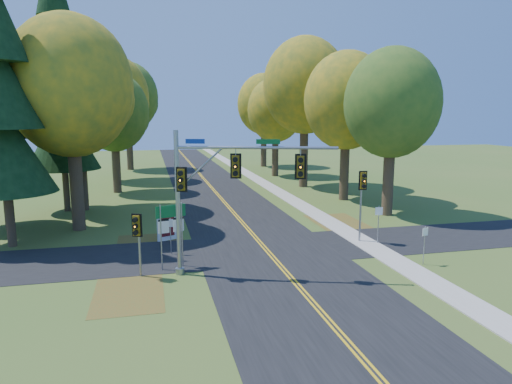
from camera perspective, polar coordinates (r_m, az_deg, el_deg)
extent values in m
plane|color=#3D5D20|center=(24.92, 2.33, -8.42)|extent=(160.00, 160.00, 0.00)
cube|color=black|center=(24.92, 2.33, -8.40)|extent=(8.00, 160.00, 0.02)
cube|color=black|center=(26.76, 1.18, -7.11)|extent=(60.00, 6.00, 0.02)
cube|color=gold|center=(24.89, 2.11, -8.38)|extent=(0.10, 160.00, 0.01)
cube|color=gold|center=(24.94, 2.56, -8.35)|extent=(0.10, 160.00, 0.01)
cube|color=#9E998E|center=(27.18, 15.13, -7.15)|extent=(1.60, 160.00, 0.06)
cube|color=brown|center=(27.90, -13.01, -6.67)|extent=(4.00, 6.00, 0.00)
cube|color=brown|center=(32.62, 11.07, -4.22)|extent=(3.50, 8.00, 0.00)
cube|color=brown|center=(21.29, -15.62, -11.99)|extent=(3.00, 5.00, 0.00)
cylinder|color=#38281C|center=(32.76, -21.55, 1.34)|extent=(0.86, 0.86, 6.75)
ellipsoid|color=gold|center=(32.52, -22.24, 12.17)|extent=(8.00, 8.00, 9.20)
sphere|color=gold|center=(33.48, -19.08, 10.89)|extent=(4.80, 4.80, 4.80)
sphere|color=gold|center=(32.02, -25.10, 13.47)|extent=(4.40, 4.40, 4.40)
cylinder|color=#38281C|center=(36.55, 16.22, 1.90)|extent=(0.83, 0.83, 6.08)
ellipsoid|color=#536B21|center=(36.25, 16.64, 10.63)|extent=(7.20, 7.20, 8.28)
sphere|color=#536B21|center=(37.90, 17.68, 9.43)|extent=(4.32, 4.32, 4.32)
sphere|color=#536B21|center=(35.04, 15.46, 11.91)|extent=(3.96, 3.96, 3.96)
cylinder|color=#38281C|center=(39.59, -21.05, 3.19)|extent=(0.89, 0.89, 7.42)
ellipsoid|color=gold|center=(39.47, -21.66, 12.93)|extent=(8.60, 8.60, 9.89)
sphere|color=gold|center=(40.51, -18.86, 11.77)|extent=(5.16, 5.16, 5.16)
sphere|color=gold|center=(38.93, -24.18, 14.10)|extent=(4.73, 4.73, 4.73)
cylinder|color=#38281C|center=(42.29, 11.00, 3.27)|extent=(0.84, 0.84, 6.30)
ellipsoid|color=gold|center=(42.05, 11.26, 11.16)|extent=(7.60, 7.60, 8.74)
sphere|color=gold|center=(43.71, 12.45, 10.06)|extent=(4.56, 4.56, 4.56)
sphere|color=gold|center=(40.85, 10.01, 12.31)|extent=(4.18, 4.18, 4.18)
cylinder|color=#38281C|center=(47.57, -17.06, 3.31)|extent=(0.81, 0.81, 5.62)
ellipsoid|color=#536B21|center=(47.32, -17.38, 9.57)|extent=(6.80, 6.80, 7.82)
sphere|color=#536B21|center=(48.27, -15.63, 8.84)|extent=(4.08, 4.08, 4.08)
sphere|color=#536B21|center=(46.74, -18.96, 10.32)|extent=(3.74, 3.74, 3.74)
cylinder|color=#38281C|center=(49.31, 5.99, 5.07)|extent=(0.90, 0.90, 7.65)
ellipsoid|color=gold|center=(49.25, 6.14, 13.11)|extent=(8.80, 8.80, 10.12)
sphere|color=gold|center=(51.04, 7.53, 11.97)|extent=(5.28, 5.28, 5.28)
sphere|color=gold|center=(47.99, 4.73, 14.27)|extent=(4.84, 4.84, 4.84)
cylinder|color=#38281C|center=(56.20, -17.16, 4.91)|extent=(0.87, 0.87, 6.98)
ellipsoid|color=gold|center=(56.08, -17.49, 11.40)|extent=(8.20, 8.20, 9.43)
sphere|color=gold|center=(57.19, -15.69, 10.62)|extent=(4.92, 4.92, 4.92)
sphere|color=gold|center=(55.41, -19.10, 12.19)|extent=(4.51, 4.51, 4.51)
cylinder|color=#38281C|center=(57.96, 2.42, 4.91)|extent=(0.82, 0.82, 5.85)
ellipsoid|color=gold|center=(57.76, 2.45, 10.23)|extent=(7.00, 7.00, 8.05)
sphere|color=gold|center=(59.16, 3.49, 9.53)|extent=(4.20, 4.20, 4.20)
sphere|color=gold|center=(56.78, 1.44, 10.95)|extent=(3.85, 3.85, 3.85)
cylinder|color=#38281C|center=(66.99, -15.53, 5.79)|extent=(0.88, 0.88, 7.20)
ellipsoid|color=#536B21|center=(66.90, -15.79, 11.38)|extent=(8.40, 8.40, 9.66)
sphere|color=#536B21|center=(68.09, -14.28, 10.70)|extent=(5.04, 5.04, 5.04)
sphere|color=#536B21|center=(66.17, -17.16, 12.07)|extent=(4.62, 4.62, 4.62)
cylinder|color=#38281C|center=(68.55, 0.96, 5.93)|extent=(0.85, 0.85, 6.53)
ellipsoid|color=gold|center=(68.42, 0.98, 10.95)|extent=(7.80, 7.80, 8.97)
sphere|color=gold|center=(69.94, 2.00, 10.28)|extent=(4.68, 4.68, 4.68)
sphere|color=gold|center=(67.36, 0.00, 11.63)|extent=(4.29, 4.29, 4.29)
cylinder|color=#38281C|center=(30.54, -28.36, -3.06)|extent=(0.50, 0.50, 3.24)
cone|color=black|center=(29.99, -29.00, 4.81)|extent=(5.60, 5.60, 5.17)
cylinder|color=#38281C|center=(35.70, -28.62, -1.68)|extent=(0.50, 0.50, 2.88)
cone|color=black|center=(35.24, -29.11, 4.29)|extent=(5.60, 5.60, 4.59)
cylinder|color=#38281C|center=(39.82, -22.62, 0.22)|extent=(0.50, 0.50, 3.42)
cone|color=black|center=(39.40, -23.04, 6.60)|extent=(5.60, 5.60, 5.45)
cone|color=black|center=(39.43, -23.43, 12.25)|extent=(4.57, 4.57, 5.45)
cone|color=black|center=(39.85, -23.82, 17.84)|extent=(3.55, 3.55, 5.45)
cylinder|color=gray|center=(22.15, -9.74, -1.47)|extent=(0.22, 0.22, 7.02)
cylinder|color=gray|center=(23.02, -9.50, -9.71)|extent=(0.44, 0.44, 0.30)
cylinder|color=gray|center=(21.19, 0.02, 5.57)|extent=(7.22, 2.40, 0.14)
cylinder|color=gray|center=(21.64, -7.03, 2.91)|extent=(2.19, 0.77, 2.07)
cylinder|color=gray|center=(21.29, -2.55, 5.09)|extent=(0.04, 0.04, 0.36)
cube|color=#72590C|center=(21.36, -2.53, 3.27)|extent=(0.42, 0.39, 1.00)
cube|color=black|center=(21.36, -2.53, 3.27)|extent=(0.51, 0.19, 1.18)
sphere|color=orange|center=(21.13, -2.61, 3.20)|extent=(0.18, 0.18, 0.18)
cylinder|color=black|center=(21.10, -2.61, 4.06)|extent=(0.28, 0.23, 0.24)
cylinder|color=black|center=(21.13, -2.61, 3.20)|extent=(0.28, 0.23, 0.24)
cylinder|color=black|center=(21.17, -2.60, 2.33)|extent=(0.28, 0.23, 0.24)
cylinder|color=gray|center=(21.15, 5.61, 5.02)|extent=(0.04, 0.04, 0.36)
cube|color=#72590C|center=(21.21, 5.58, 3.19)|extent=(0.42, 0.39, 1.00)
cube|color=black|center=(21.21, 5.58, 3.19)|extent=(0.51, 0.19, 1.18)
sphere|color=orange|center=(20.99, 5.59, 3.11)|extent=(0.18, 0.18, 0.18)
cylinder|color=black|center=(20.95, 5.61, 3.99)|extent=(0.28, 0.23, 0.24)
cylinder|color=black|center=(20.99, 5.59, 3.11)|extent=(0.28, 0.23, 0.24)
cylinder|color=black|center=(21.02, 5.58, 2.25)|extent=(0.28, 0.23, 0.24)
cube|color=#72590C|center=(21.74, -9.28, 1.56)|extent=(0.42, 0.39, 1.00)
cube|color=black|center=(21.74, -9.28, 1.56)|extent=(0.51, 0.19, 1.18)
sphere|color=orange|center=(21.52, -9.42, 1.47)|extent=(0.18, 0.18, 0.18)
cylinder|color=black|center=(21.48, -9.45, 2.32)|extent=(0.28, 0.23, 0.24)
cylinder|color=black|center=(21.52, -9.42, 1.47)|extent=(0.28, 0.23, 0.24)
cylinder|color=black|center=(21.57, -9.40, 0.62)|extent=(0.28, 0.23, 0.24)
cube|color=navy|center=(21.57, -7.62, 6.30)|extent=(0.87, 0.31, 0.22)
cube|color=#0C5926|center=(21.14, 1.52, 6.32)|extent=(1.06, 0.37, 0.22)
cylinder|color=gray|center=(28.48, 12.95, -1.86)|extent=(0.12, 0.12, 4.33)
cube|color=#72590C|center=(28.00, 13.21, 1.41)|extent=(0.37, 0.34, 0.98)
cube|color=black|center=(28.00, 13.21, 1.41)|extent=(0.51, 0.10, 1.16)
sphere|color=orange|center=(27.79, 13.36, 1.34)|extent=(0.18, 0.18, 0.18)
cylinder|color=black|center=(27.75, 13.39, 1.99)|extent=(0.26, 0.19, 0.24)
cylinder|color=black|center=(27.79, 13.36, 1.34)|extent=(0.26, 0.19, 0.24)
cylinder|color=black|center=(27.83, 13.34, 0.70)|extent=(0.26, 0.19, 0.24)
cylinder|color=gray|center=(22.70, -14.36, -6.51)|extent=(0.11, 0.11, 3.06)
cube|color=#72590C|center=(22.24, -14.66, -4.05)|extent=(0.40, 0.38, 0.96)
cube|color=black|center=(22.24, -14.66, -4.05)|extent=(0.48, 0.19, 1.13)
sphere|color=orange|center=(22.04, -14.85, -4.18)|extent=(0.17, 0.17, 0.17)
cylinder|color=black|center=(21.97, -14.89, -3.41)|extent=(0.27, 0.22, 0.23)
cylinder|color=black|center=(22.04, -14.85, -4.18)|extent=(0.27, 0.22, 0.23)
cylinder|color=black|center=(22.11, -14.82, -4.95)|extent=(0.27, 0.22, 0.23)
cylinder|color=gray|center=(23.31, -11.77, -5.61)|extent=(0.07, 0.07, 3.35)
cylinder|color=gray|center=(23.69, -9.22, -5.29)|extent=(0.07, 0.07, 3.35)
cube|color=#0D5E29|center=(23.23, -10.61, -2.37)|extent=(1.50, 0.53, 0.61)
cube|color=silver|center=(23.23, -10.61, -2.37)|extent=(1.27, 0.42, 0.09)
cube|color=silver|center=(23.27, -11.45, -4.35)|extent=(0.54, 0.22, 0.61)
cube|color=black|center=(23.19, -11.48, -3.47)|extent=(0.53, 0.18, 0.11)
cube|color=silver|center=(23.54, -9.66, -4.14)|extent=(0.54, 0.22, 0.61)
cube|color=black|center=(23.45, -9.69, -3.26)|extent=(0.53, 0.18, 0.11)
cube|color=silver|center=(28.87, -11.11, -4.31)|extent=(1.19, 0.66, 1.70)
cube|color=maroon|center=(28.78, -11.02, -4.25)|extent=(0.87, 0.41, 1.23)
cube|color=silver|center=(28.85, -11.91, -5.80)|extent=(0.10, 0.10, 0.28)
cube|color=silver|center=(29.26, -10.23, -5.53)|extent=(0.10, 0.10, 0.28)
cylinder|color=gray|center=(28.48, 15.03, -3.99)|extent=(0.05, 0.05, 2.35)
cube|color=white|center=(28.27, 15.12, -2.32)|extent=(0.45, 0.09, 0.48)
cylinder|color=gray|center=(25.37, 20.27, -6.30)|extent=(0.05, 0.05, 2.04)
cube|color=silver|center=(25.17, 20.40, -4.68)|extent=(0.38, 0.14, 0.42)
cylinder|color=gray|center=(25.93, -10.62, -5.46)|extent=(0.05, 0.05, 2.08)
cube|color=silver|center=(25.72, -10.68, -3.85)|extent=(0.40, 0.08, 0.43)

